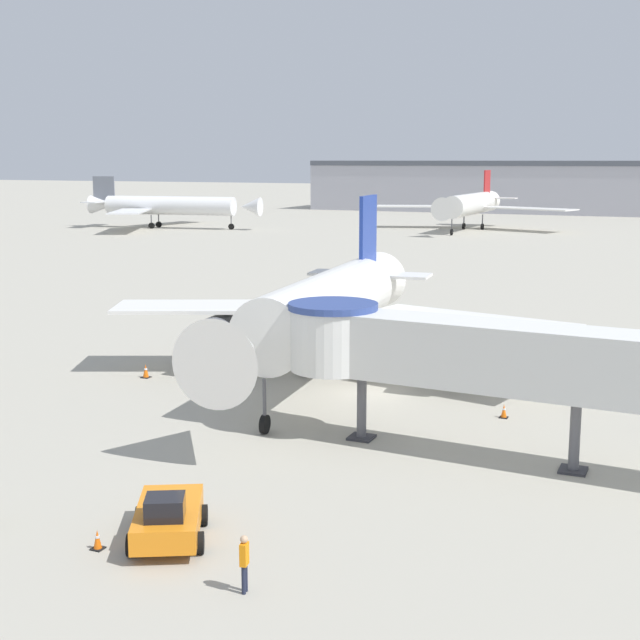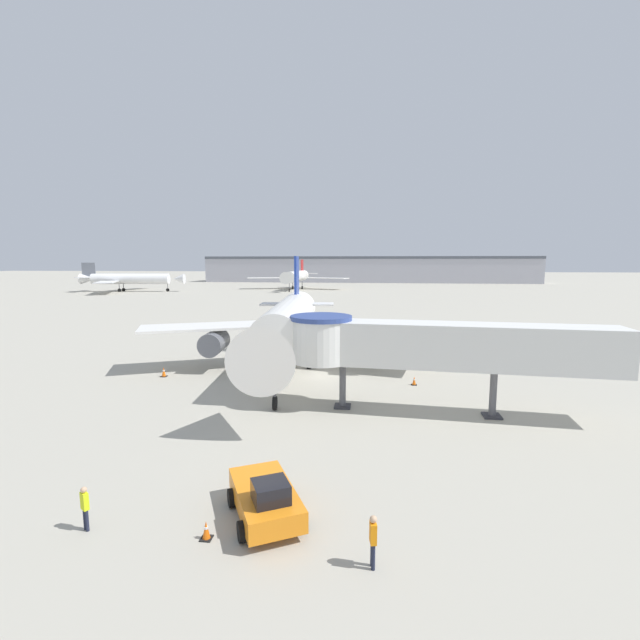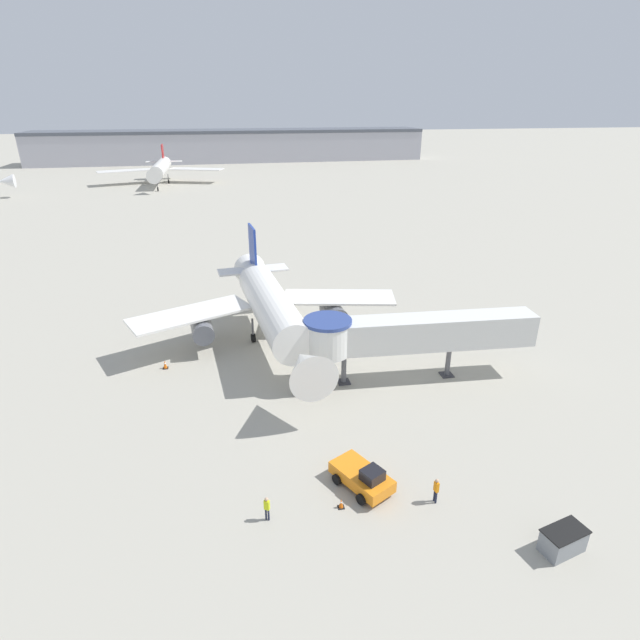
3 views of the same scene
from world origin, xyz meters
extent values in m
plane|color=#A8A393|center=(0.00, 0.00, 0.00)|extent=(800.00, 800.00, 0.00)
cylinder|color=white|center=(-2.95, -0.14, 4.50)|extent=(5.51, 17.74, 3.76)
cone|color=white|center=(-1.71, -12.37, 4.50)|extent=(4.16, 4.50, 3.76)
cone|color=white|center=(-3.96, 9.85, 4.50)|extent=(4.31, 6.00, 3.76)
cube|color=white|center=(-10.86, 1.40, 3.84)|extent=(12.44, 8.70, 0.22)
cube|color=white|center=(4.50, 2.96, 3.84)|extent=(12.33, 6.73, 0.22)
cube|color=navy|center=(-3.93, 9.57, 7.88)|extent=(0.60, 3.55, 4.89)
cube|color=white|center=(-3.99, 10.13, 5.16)|extent=(8.15, 3.27, 0.18)
cylinder|color=#565960|center=(-9.83, 0.50, 2.55)|extent=(2.42, 3.73, 2.07)
cylinder|color=#565960|center=(3.67, 1.87, 2.55)|extent=(2.42, 3.73, 2.07)
cylinder|color=#4C4C51|center=(-2.05, -9.01, 1.53)|extent=(0.18, 0.18, 2.16)
cylinder|color=black|center=(-2.05, -9.01, 0.45)|extent=(0.35, 0.92, 0.90)
cylinder|color=#4C4C51|center=(-4.85, 1.86, 1.53)|extent=(0.22, 0.22, 2.16)
cylinder|color=black|center=(-4.85, 1.86, 0.45)|extent=(0.49, 0.94, 0.90)
cylinder|color=#4C4C51|center=(-1.48, 2.20, 1.53)|extent=(0.22, 0.22, 2.16)
cylinder|color=black|center=(-1.48, 2.20, 0.45)|extent=(0.49, 0.94, 0.90)
cube|color=silver|center=(10.06, -8.45, 4.50)|extent=(18.48, 3.81, 2.80)
cylinder|color=silver|center=(0.90, -7.84, 4.50)|extent=(3.90, 3.90, 2.80)
cylinder|color=navy|center=(0.90, -7.84, 6.05)|extent=(4.10, 4.10, 0.30)
cylinder|color=#56565B|center=(2.37, -7.94, 1.55)|extent=(0.44, 0.44, 3.10)
cube|color=#333338|center=(2.37, -7.94, 0.06)|extent=(1.10, 1.10, 0.12)
cylinder|color=#56565B|center=(11.89, -8.57, 1.55)|extent=(0.44, 0.44, 3.10)
cube|color=#333338|center=(11.89, -8.57, 0.06)|extent=(1.10, 1.10, 0.12)
cube|color=orange|center=(0.36, -20.82, 0.76)|extent=(3.80, 4.67, 0.80)
cube|color=black|center=(0.80, -21.65, 1.52)|extent=(1.66, 1.62, 0.72)
cylinder|color=black|center=(-0.05, -22.33, 0.36)|extent=(0.63, 0.80, 0.73)
cylinder|color=black|center=(1.84, -21.34, 0.36)|extent=(0.63, 0.80, 0.73)
cylinder|color=black|center=(-1.12, -20.30, 0.36)|extent=(0.63, 0.80, 0.73)
cylinder|color=black|center=(0.77, -19.30, 0.36)|extent=(0.63, 0.80, 0.73)
cube|color=black|center=(7.63, -1.99, 0.02)|extent=(0.42, 0.42, 0.04)
cone|color=orange|center=(7.63, -1.99, 0.37)|extent=(0.29, 0.29, 0.66)
cylinder|color=white|center=(7.63, -1.99, 0.45)|extent=(0.16, 0.16, 0.08)
cube|color=black|center=(-1.37, -22.39, 0.02)|extent=(0.40, 0.40, 0.04)
cone|color=orange|center=(-1.37, -22.39, 0.35)|extent=(0.28, 0.28, 0.63)
cylinder|color=white|center=(-1.37, -22.39, 0.43)|extent=(0.15, 0.15, 0.08)
cube|color=black|center=(-13.38, -2.14, 0.02)|extent=(0.50, 0.50, 0.04)
cone|color=orange|center=(-13.38, -2.14, 0.43)|extent=(0.34, 0.34, 0.77)
cylinder|color=white|center=(-13.38, -2.14, 0.52)|extent=(0.19, 0.19, 0.09)
cylinder|color=#1E2338|center=(4.46, -23.00, 0.43)|extent=(0.13, 0.13, 0.87)
cylinder|color=#1E2338|center=(4.49, -23.18, 0.43)|extent=(0.13, 0.13, 0.87)
cube|color=orange|center=(4.48, -23.09, 1.21)|extent=(0.25, 0.37, 0.69)
sphere|color=tan|center=(4.48, -23.09, 1.67)|extent=(0.23, 0.23, 0.23)
cylinder|color=#1E2338|center=(-5.83, -22.51, 0.41)|extent=(0.12, 0.12, 0.81)
cylinder|color=#1E2338|center=(-5.98, -22.42, 0.41)|extent=(0.12, 0.12, 0.81)
cube|color=#D1E019|center=(-5.90, -22.47, 1.14)|extent=(0.37, 0.33, 0.64)
sphere|color=tan|center=(-5.90, -22.47, 1.57)|extent=(0.22, 0.22, 0.22)
cylinder|color=white|center=(-23.39, 113.76, 4.68)|extent=(4.07, 23.17, 3.84)
cone|color=white|center=(-23.54, 98.55, 4.68)|extent=(3.88, 4.26, 3.84)
cone|color=white|center=(-23.26, 126.67, 4.68)|extent=(3.90, 5.80, 3.84)
cube|color=white|center=(-33.50, 117.11, 4.01)|extent=(17.27, 9.98, 0.22)
cube|color=white|center=(-13.22, 116.91, 4.01)|extent=(17.27, 10.26, 0.22)
cube|color=#B21E1E|center=(-23.27, 126.39, 8.14)|extent=(0.28, 4.31, 5.00)
cube|color=white|center=(-23.26, 126.96, 5.35)|extent=(11.21, 3.12, 0.18)
cylinder|color=#4C4C51|center=(-23.51, 102.40, 1.65)|extent=(0.18, 0.18, 2.21)
cylinder|color=black|center=(-23.51, 102.40, 0.55)|extent=(0.27, 1.10, 1.10)
cylinder|color=#4C4C51|center=(-25.09, 116.67, 1.65)|extent=(0.22, 0.22, 2.21)
cylinder|color=black|center=(-25.09, 116.67, 0.55)|extent=(0.41, 1.10, 1.10)
cylinder|color=#4C4C51|center=(-21.63, 116.64, 1.65)|extent=(0.22, 0.22, 2.21)
cylinder|color=black|center=(-21.63, 116.64, 0.55)|extent=(0.41, 1.10, 1.10)
cylinder|color=white|center=(-75.74, 96.77, 4.22)|extent=(25.45, 6.84, 3.41)
cone|color=white|center=(-60.04, 98.94, 4.22)|extent=(4.19, 3.90, 3.41)
cone|color=white|center=(-89.42, 94.87, 4.22)|extent=(5.54, 4.09, 3.41)
cube|color=white|center=(-77.60, 86.78, 3.62)|extent=(11.83, 16.65, 0.22)
cube|color=white|center=(-80.24, 105.87, 3.62)|extent=(8.16, 16.57, 0.22)
cube|color=slate|center=(-89.17, 94.91, 7.29)|extent=(4.42, 0.85, 4.44)
cube|color=white|center=(-89.67, 94.84, 4.82)|extent=(4.55, 11.10, 0.18)
cylinder|color=#4C4C51|center=(-63.77, 98.43, 1.53)|extent=(0.18, 0.18, 1.96)
cylinder|color=black|center=(-63.77, 98.43, 0.55)|extent=(1.13, 0.41, 1.10)
cylinder|color=#4C4C51|center=(-78.65, 94.81, 1.53)|extent=(0.22, 0.22, 1.96)
cylinder|color=black|center=(-78.65, 94.81, 0.55)|extent=(1.14, 0.55, 1.10)
cylinder|color=#4C4C51|center=(-79.08, 97.86, 1.53)|extent=(0.22, 0.22, 1.96)
cylinder|color=black|center=(-79.08, 97.86, 0.55)|extent=(1.14, 0.55, 1.10)
cube|color=#A8A8B2|center=(0.57, 175.00, 5.59)|extent=(156.90, 19.30, 11.17)
cube|color=#4C515B|center=(0.57, 175.00, 11.77)|extent=(156.90, 19.68, 1.20)
camera|label=1|loc=(16.27, -44.60, 12.59)|focal=50.00mm
camera|label=2|loc=(4.39, -35.70, 9.72)|focal=24.00mm
camera|label=3|loc=(-7.28, -45.12, 22.92)|focal=28.00mm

